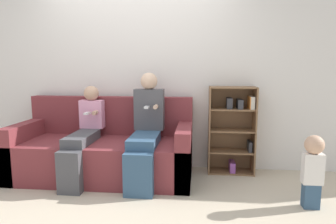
# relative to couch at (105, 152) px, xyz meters

# --- Properties ---
(ground_plane) EXTENTS (14.00, 14.00, 0.00)m
(ground_plane) POSITION_rel_couch_xyz_m (0.32, -0.56, -0.31)
(ground_plane) COLOR beige
(back_wall) EXTENTS (10.00, 0.06, 2.55)m
(back_wall) POSITION_rel_couch_xyz_m (0.32, 0.49, 0.97)
(back_wall) COLOR silver
(back_wall) RESTS_ON ground_plane
(couch) EXTENTS (2.16, 0.92, 0.97)m
(couch) POSITION_rel_couch_xyz_m (0.00, 0.00, 0.00)
(couch) COLOR maroon
(couch) RESTS_ON ground_plane
(adult_seated) EXTENTS (0.37, 0.89, 1.29)m
(adult_seated) POSITION_rel_couch_xyz_m (0.54, -0.09, 0.35)
(adult_seated) COLOR #335170
(adult_seated) RESTS_ON ground_plane
(child_seated) EXTENTS (0.30, 0.89, 1.12)m
(child_seated) POSITION_rel_couch_xyz_m (-0.21, -0.14, 0.26)
(child_seated) COLOR #47474C
(child_seated) RESTS_ON ground_plane
(toddler_standing) EXTENTS (0.18, 0.18, 0.72)m
(toddler_standing) POSITION_rel_couch_xyz_m (2.25, -0.63, 0.10)
(toddler_standing) COLOR #335170
(toddler_standing) RESTS_ON ground_plane
(bookshelf) EXTENTS (0.58, 0.30, 1.11)m
(bookshelf) POSITION_rel_couch_xyz_m (1.60, 0.33, 0.28)
(bookshelf) COLOR brown
(bookshelf) RESTS_ON ground_plane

